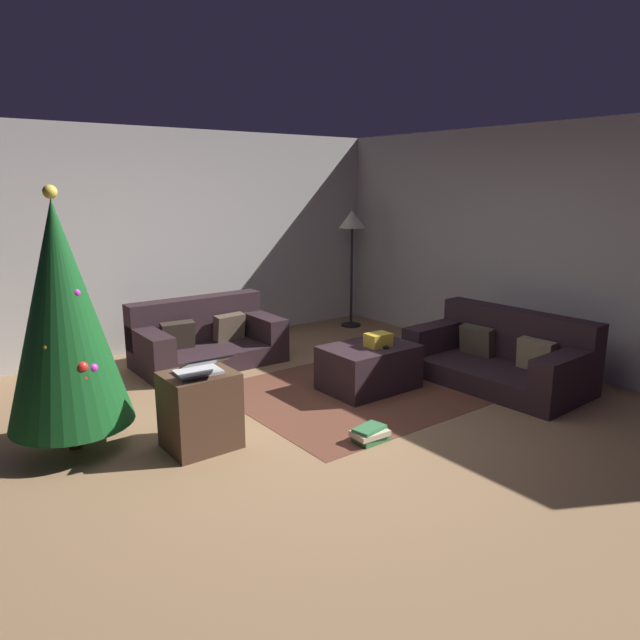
% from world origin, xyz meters
% --- Properties ---
extents(ground_plane, '(6.40, 6.40, 0.00)m').
position_xyz_m(ground_plane, '(0.00, 0.00, 0.00)').
color(ground_plane, '#93704C').
extents(rear_partition, '(6.40, 0.12, 2.60)m').
position_xyz_m(rear_partition, '(0.00, 3.14, 1.30)').
color(rear_partition, '#BCB7B2').
rests_on(rear_partition, ground_plane).
extents(corner_partition, '(0.12, 6.40, 2.60)m').
position_xyz_m(corner_partition, '(3.14, 0.00, 1.30)').
color(corner_partition, '#B5B0AB').
rests_on(corner_partition, ground_plane).
extents(couch_left, '(1.58, 0.88, 0.71)m').
position_xyz_m(couch_left, '(0.15, 2.25, 0.27)').
color(couch_left, '#2D1E23').
rests_on(couch_left, ground_plane).
extents(couch_right, '(1.00, 1.75, 0.71)m').
position_xyz_m(couch_right, '(2.26, -0.17, 0.27)').
color(couch_right, '#2D1E23').
rests_on(couch_right, ground_plane).
extents(ottoman, '(0.88, 0.62, 0.44)m').
position_xyz_m(ottoman, '(1.04, 0.49, 0.22)').
color(ottoman, '#2D1E23').
rests_on(ottoman, ground_plane).
extents(gift_box, '(0.24, 0.18, 0.13)m').
position_xyz_m(gift_box, '(1.10, 0.43, 0.50)').
color(gift_box, gold).
rests_on(gift_box, ottoman).
extents(tv_remote, '(0.12, 0.16, 0.02)m').
position_xyz_m(tv_remote, '(1.13, 0.37, 0.45)').
color(tv_remote, black).
rests_on(tv_remote, ottoman).
extents(christmas_tree, '(0.90, 0.90, 1.97)m').
position_xyz_m(christmas_tree, '(-1.63, 0.85, 1.04)').
color(christmas_tree, brown).
rests_on(christmas_tree, ground_plane).
extents(side_table, '(0.52, 0.44, 0.60)m').
position_xyz_m(side_table, '(-0.85, 0.29, 0.30)').
color(side_table, '#4C3323').
rests_on(side_table, ground_plane).
extents(laptop, '(0.36, 0.41, 0.18)m').
position_xyz_m(laptop, '(-0.86, 0.23, 0.65)').
color(laptop, silver).
rests_on(laptop, side_table).
extents(book_stack, '(0.30, 0.21, 0.12)m').
position_xyz_m(book_stack, '(0.25, -0.42, 0.06)').
color(book_stack, '#387A47').
rests_on(book_stack, ground_plane).
extents(corner_lamp, '(0.36, 0.36, 1.62)m').
position_xyz_m(corner_lamp, '(2.57, 2.58, 1.38)').
color(corner_lamp, black).
rests_on(corner_lamp, ground_plane).
extents(area_rug, '(2.60, 2.00, 0.01)m').
position_xyz_m(area_rug, '(1.04, 0.49, 0.00)').
color(area_rug, brown).
rests_on(area_rug, ground_plane).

